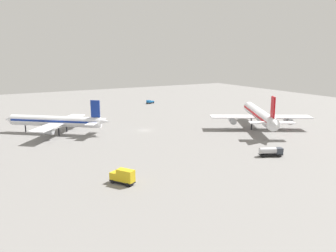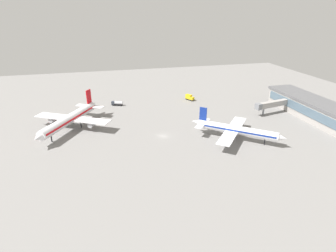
{
  "view_description": "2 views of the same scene",
  "coord_description": "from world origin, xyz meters",
  "px_view_note": "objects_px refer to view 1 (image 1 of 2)",
  "views": [
    {
      "loc": [
        113.57,
        -54.84,
        28.01
      ],
      "look_at": [
        9.57,
        4.4,
        2.91
      ],
      "focal_mm": 38.23,
      "sensor_mm": 36.0,
      "label": 1
    },
    {
      "loc": [
        -105.72,
        24.81,
        50.78
      ],
      "look_at": [
        -1.5,
        -1.84,
        5.09
      ],
      "focal_mm": 29.69,
      "sensor_mm": 36.0,
      "label": 2
    }
  ],
  "objects_px": {
    "airplane_taxiing": "(56,121)",
    "catering_truck": "(123,176)",
    "airplane_at_gate": "(260,115)",
    "fuel_truck": "(271,151)",
    "pushback_tractor": "(150,102)"
  },
  "relations": [
    {
      "from": "airplane_at_gate",
      "to": "catering_truck",
      "type": "bearing_deg",
      "value": 143.51
    },
    {
      "from": "fuel_truck",
      "to": "pushback_tractor",
      "type": "height_order",
      "value": "fuel_truck"
    },
    {
      "from": "airplane_at_gate",
      "to": "fuel_truck",
      "type": "relative_size",
      "value": 6.28
    },
    {
      "from": "airplane_at_gate",
      "to": "airplane_taxiing",
      "type": "relative_size",
      "value": 1.27
    },
    {
      "from": "airplane_taxiing",
      "to": "fuel_truck",
      "type": "bearing_deg",
      "value": 167.92
    },
    {
      "from": "airplane_at_gate",
      "to": "pushback_tractor",
      "type": "relative_size",
      "value": 8.58
    },
    {
      "from": "fuel_truck",
      "to": "pushback_tractor",
      "type": "relative_size",
      "value": 1.37
    },
    {
      "from": "airplane_taxiing",
      "to": "fuel_truck",
      "type": "height_order",
      "value": "airplane_taxiing"
    },
    {
      "from": "catering_truck",
      "to": "fuel_truck",
      "type": "bearing_deg",
      "value": -121.72
    },
    {
      "from": "airplane_taxiing",
      "to": "fuel_truck",
      "type": "relative_size",
      "value": 4.96
    },
    {
      "from": "airplane_taxiing",
      "to": "catering_truck",
      "type": "height_order",
      "value": "airplane_taxiing"
    },
    {
      "from": "catering_truck",
      "to": "airplane_at_gate",
      "type": "bearing_deg",
      "value": -97.95
    },
    {
      "from": "pushback_tractor",
      "to": "catering_truck",
      "type": "distance_m",
      "value": 120.68
    },
    {
      "from": "airplane_taxiing",
      "to": "airplane_at_gate",
      "type": "bearing_deg",
      "value": -162.82
    },
    {
      "from": "airplane_at_gate",
      "to": "airplane_taxiing",
      "type": "distance_m",
      "value": 72.87
    }
  ]
}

